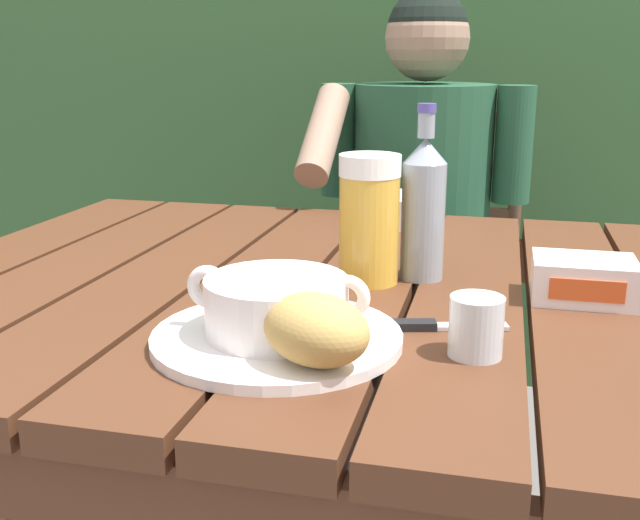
# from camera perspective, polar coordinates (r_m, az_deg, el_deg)

# --- Properties ---
(dining_table) EXTENTS (1.33, 0.96, 0.74)m
(dining_table) POSITION_cam_1_polar(r_m,az_deg,el_deg) (1.09, 3.18, -5.99)
(dining_table) COLOR #502C1A
(dining_table) RESTS_ON ground_plane
(hedge_backdrop) EXTENTS (3.44, 0.77, 2.02)m
(hedge_backdrop) POSITION_cam_1_polar(r_m,az_deg,el_deg) (2.66, 11.42, 13.08)
(hedge_backdrop) COLOR #345A30
(hedge_backdrop) RESTS_ON ground_plane
(chair_near_diner) EXTENTS (0.47, 0.41, 0.96)m
(chair_near_diner) POSITION_cam_1_polar(r_m,az_deg,el_deg) (2.01, 8.04, -1.40)
(chair_near_diner) COLOR #503425
(chair_near_diner) RESTS_ON ground_plane
(person_eating) EXTENTS (0.48, 0.47, 1.19)m
(person_eating) POSITION_cam_1_polar(r_m,az_deg,el_deg) (1.76, 7.55, 3.94)
(person_eating) COLOR #214B31
(person_eating) RESTS_ON ground_plane
(serving_plate) EXTENTS (0.28, 0.28, 0.01)m
(serving_plate) POSITION_cam_1_polar(r_m,az_deg,el_deg) (0.84, -3.28, -5.89)
(serving_plate) COLOR white
(serving_plate) RESTS_ON dining_table
(soup_bowl) EXTENTS (0.21, 0.16, 0.07)m
(soup_bowl) POSITION_cam_1_polar(r_m,az_deg,el_deg) (0.82, -3.32, -3.37)
(soup_bowl) COLOR white
(soup_bowl) RESTS_ON serving_plate
(bread_roll) EXTENTS (0.14, 0.13, 0.07)m
(bread_roll) POSITION_cam_1_polar(r_m,az_deg,el_deg) (0.74, -0.31, -5.30)
(bread_roll) COLOR tan
(bread_roll) RESTS_ON serving_plate
(beer_glass) EXTENTS (0.08, 0.08, 0.18)m
(beer_glass) POSITION_cam_1_polar(r_m,az_deg,el_deg) (1.03, 3.71, 3.07)
(beer_glass) COLOR gold
(beer_glass) RESTS_ON dining_table
(beer_bottle) EXTENTS (0.06, 0.06, 0.25)m
(beer_bottle) POSITION_cam_1_polar(r_m,az_deg,el_deg) (1.06, 7.86, 4.03)
(beer_bottle) COLOR #8B939B
(beer_bottle) RESTS_ON dining_table
(water_glass_small) EXTENTS (0.06, 0.06, 0.07)m
(water_glass_small) POSITION_cam_1_polar(r_m,az_deg,el_deg) (0.81, 11.77, -4.96)
(water_glass_small) COLOR silver
(water_glass_small) RESTS_ON dining_table
(butter_tub) EXTENTS (0.13, 0.10, 0.06)m
(butter_tub) POSITION_cam_1_polar(r_m,az_deg,el_deg) (1.03, 19.37, -1.41)
(butter_tub) COLOR white
(butter_tub) RESTS_ON dining_table
(table_knife) EXTENTS (0.14, 0.05, 0.01)m
(table_knife) POSITION_cam_1_polar(r_m,az_deg,el_deg) (0.89, 8.64, -4.96)
(table_knife) COLOR silver
(table_knife) RESTS_ON dining_table
(diner_bowl) EXTENTS (0.14, 0.14, 0.06)m
(diner_bowl) POSITION_cam_1_polar(r_m,az_deg,el_deg) (1.42, 6.24, 3.84)
(diner_bowl) COLOR white
(diner_bowl) RESTS_ON dining_table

